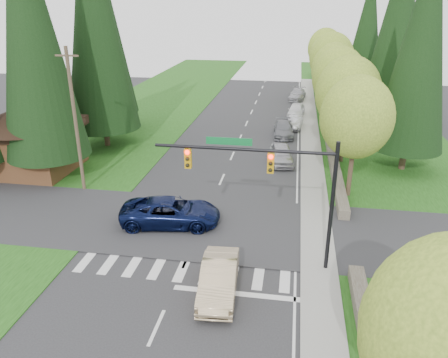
% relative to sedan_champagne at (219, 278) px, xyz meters
% --- Properties ---
extents(ground, '(120.00, 120.00, 0.00)m').
position_rel_sedan_champagne_xyz_m(ground, '(-2.17, -1.77, -0.77)').
color(ground, '#28282B').
rests_on(ground, ground).
extents(grass_east, '(14.00, 110.00, 0.06)m').
position_rel_sedan_champagne_xyz_m(grass_east, '(10.83, 18.23, -0.74)').
color(grass_east, '#1C4512').
rests_on(grass_east, ground).
extents(grass_west, '(14.00, 110.00, 0.06)m').
position_rel_sedan_champagne_xyz_m(grass_west, '(-15.17, 18.23, -0.74)').
color(grass_west, '#1C4512').
rests_on(grass_west, ground).
extents(cross_street, '(120.00, 8.00, 0.10)m').
position_rel_sedan_champagne_xyz_m(cross_street, '(-2.17, 6.23, -0.77)').
color(cross_street, '#28282B').
rests_on(cross_street, ground).
extents(sidewalk_east, '(1.80, 80.00, 0.13)m').
position_rel_sedan_champagne_xyz_m(sidewalk_east, '(4.73, 20.23, -0.71)').
color(sidewalk_east, gray).
rests_on(sidewalk_east, ground).
extents(curb_east, '(0.20, 80.00, 0.13)m').
position_rel_sedan_champagne_xyz_m(curb_east, '(3.88, 20.23, -0.71)').
color(curb_east, gray).
rests_on(curb_east, ground).
extents(stone_wall_north, '(0.70, 40.00, 0.70)m').
position_rel_sedan_champagne_xyz_m(stone_wall_north, '(6.43, 28.23, -0.42)').
color(stone_wall_north, '#4C4438').
rests_on(stone_wall_north, ground).
extents(traffic_signal, '(8.70, 0.37, 6.80)m').
position_rel_sedan_champagne_xyz_m(traffic_signal, '(2.20, 2.73, 4.21)').
color(traffic_signal, black).
rests_on(traffic_signal, ground).
extents(brown_building, '(8.40, 8.40, 5.40)m').
position_rel_sedan_champagne_xyz_m(brown_building, '(-17.17, 13.23, 2.37)').
color(brown_building, '#4C2D19').
rests_on(brown_building, ground).
extents(utility_pole, '(1.60, 0.24, 10.00)m').
position_rel_sedan_champagne_xyz_m(utility_pole, '(-11.67, 10.23, 4.37)').
color(utility_pole, '#473828').
rests_on(utility_pole, ground).
extents(decid_tree_0, '(4.80, 4.80, 8.37)m').
position_rel_sedan_champagne_xyz_m(decid_tree_0, '(7.03, 12.23, 4.83)').
color(decid_tree_0, '#38281C').
rests_on(decid_tree_0, ground).
extents(decid_tree_1, '(5.20, 5.20, 8.80)m').
position_rel_sedan_champagne_xyz_m(decid_tree_1, '(7.13, 19.23, 5.03)').
color(decid_tree_1, '#38281C').
rests_on(decid_tree_1, ground).
extents(decid_tree_2, '(5.00, 5.00, 8.82)m').
position_rel_sedan_champagne_xyz_m(decid_tree_2, '(6.93, 26.23, 5.16)').
color(decid_tree_2, '#38281C').
rests_on(decid_tree_2, ground).
extents(decid_tree_3, '(5.00, 5.00, 8.55)m').
position_rel_sedan_champagne_xyz_m(decid_tree_3, '(7.03, 33.23, 4.89)').
color(decid_tree_3, '#38281C').
rests_on(decid_tree_3, ground).
extents(decid_tree_4, '(5.40, 5.40, 9.18)m').
position_rel_sedan_champagne_xyz_m(decid_tree_4, '(7.13, 40.23, 5.29)').
color(decid_tree_4, '#38281C').
rests_on(decid_tree_4, ground).
extents(decid_tree_5, '(4.80, 4.80, 8.30)m').
position_rel_sedan_champagne_xyz_m(decid_tree_5, '(6.93, 47.23, 4.76)').
color(decid_tree_5, '#38281C').
rests_on(decid_tree_5, ground).
extents(decid_tree_6, '(5.20, 5.20, 8.86)m').
position_rel_sedan_champagne_xyz_m(decid_tree_6, '(7.03, 54.23, 5.09)').
color(decid_tree_6, '#38281C').
rests_on(decid_tree_6, ground).
extents(conifer_w_a, '(6.12, 6.12, 19.80)m').
position_rel_sedan_champagne_xyz_m(conifer_w_a, '(-15.17, 12.23, 10.02)').
color(conifer_w_a, '#38281C').
rests_on(conifer_w_a, ground).
extents(conifer_w_b, '(5.44, 5.44, 17.80)m').
position_rel_sedan_champagne_xyz_m(conifer_w_b, '(-18.17, 16.23, 9.02)').
color(conifer_w_b, '#38281C').
rests_on(conifer_w_b, ground).
extents(conifer_w_c, '(6.46, 6.46, 20.80)m').
position_rel_sedan_champagne_xyz_m(conifer_w_c, '(-14.17, 20.23, 10.52)').
color(conifer_w_c, '#38281C').
rests_on(conifer_w_c, ground).
extents(conifer_w_e, '(5.78, 5.78, 18.80)m').
position_rel_sedan_champagne_xyz_m(conifer_w_e, '(-16.17, 26.23, 9.52)').
color(conifer_w_e, '#38281C').
rests_on(conifer_w_e, ground).
extents(conifer_e_a, '(5.44, 5.44, 17.80)m').
position_rel_sedan_champagne_xyz_m(conifer_e_a, '(11.83, 18.23, 9.02)').
color(conifer_e_a, '#38281C').
rests_on(conifer_e_a, ground).
extents(conifer_e_b, '(6.12, 6.12, 19.80)m').
position_rel_sedan_champagne_xyz_m(conifer_e_b, '(12.83, 32.23, 10.02)').
color(conifer_e_b, '#38281C').
rests_on(conifer_e_b, ground).
extents(conifer_e_c, '(5.10, 5.10, 16.80)m').
position_rel_sedan_champagne_xyz_m(conifer_e_c, '(11.83, 46.23, 8.52)').
color(conifer_e_c, '#38281C').
rests_on(conifer_e_c, ground).
extents(sedan_champagne, '(1.98, 4.79, 1.54)m').
position_rel_sedan_champagne_xyz_m(sedan_champagne, '(0.00, 0.00, 0.00)').
color(sedan_champagne, beige).
rests_on(sedan_champagne, ground).
extents(suv_navy, '(6.31, 3.57, 1.66)m').
position_rel_sedan_champagne_xyz_m(suv_navy, '(-4.03, 6.13, 0.06)').
color(suv_navy, '#0A1236').
rests_on(suv_navy, ground).
extents(parked_car_a, '(2.40, 4.71, 1.54)m').
position_rel_sedan_champagne_xyz_m(parked_car_a, '(2.15, 18.18, -0.00)').
color(parked_car_a, '#A7A6AB').
rests_on(parked_car_a, ground).
extents(parked_car_b, '(2.20, 4.86, 1.38)m').
position_rel_sedan_champagne_xyz_m(parked_car_b, '(2.03, 26.12, -0.08)').
color(parked_car_b, slate).
rests_on(parked_car_b, ground).
extents(parked_car_c, '(1.81, 4.00, 1.27)m').
position_rel_sedan_champagne_xyz_m(parked_car_c, '(3.12, 29.15, -0.13)').
color(parked_car_c, '#B2B3B7').
rests_on(parked_car_c, ground).
extents(parked_car_d, '(2.22, 4.62, 1.52)m').
position_rel_sedan_champagne_xyz_m(parked_car_d, '(3.21, 34.23, -0.01)').
color(parked_car_d, white).
rests_on(parked_car_d, ground).
extents(parked_car_e, '(2.49, 5.15, 1.45)m').
position_rel_sedan_champagne_xyz_m(parked_car_e, '(3.27, 43.56, -0.05)').
color(parked_car_e, '#9C9BA0').
rests_on(parked_car_e, ground).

